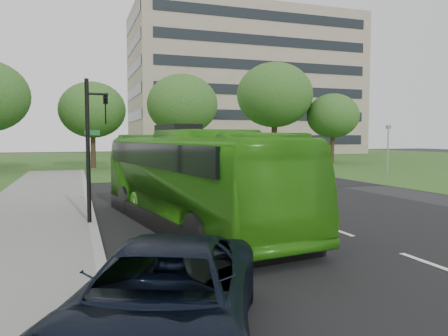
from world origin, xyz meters
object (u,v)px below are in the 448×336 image
at_px(office_building, 244,85).
at_px(traffic_light, 93,140).
at_px(sedan, 295,165).
at_px(suv, 164,300).
at_px(tree_park_d, 275,95).
at_px(tree_park_e, 333,116).
at_px(tree_park_c, 182,105).
at_px(tree_park_b, 92,110).
at_px(bus, 190,178).
at_px(camera_pole, 388,143).

height_order(office_building, traffic_light, office_building).
height_order(sedan, suv, sedan).
relative_size(tree_park_d, tree_park_e, 1.44).
bearing_deg(tree_park_c, tree_park_b, 160.69).
bearing_deg(bus, traffic_light, 155.44).
distance_m(bus, sedan, 20.93).
distance_m(tree_park_b, tree_park_e, 25.93).
xyz_separation_m(tree_park_c, sedan, (6.68, -9.80, -5.23)).
bearing_deg(suv, bus, 95.98).
height_order(tree_park_b, sedan, tree_park_b).
xyz_separation_m(office_building, sedan, (-13.32, -45.22, -11.77)).
bearing_deg(office_building, tree_park_c, -119.45).
height_order(tree_park_c, bus, tree_park_c).
height_order(tree_park_d, bus, tree_park_d).
bearing_deg(tree_park_b, bus, -86.16).
bearing_deg(tree_park_c, sedan, -55.73).
bearing_deg(office_building, tree_park_d, -105.14).
bearing_deg(tree_park_d, tree_park_e, -17.85).
bearing_deg(tree_park_b, camera_pole, -32.87).
bearing_deg(bus, camera_pole, 27.88).
distance_m(tree_park_d, bus, 36.26).
bearing_deg(suv, traffic_light, 116.29).
relative_size(tree_park_e, suv, 1.51).
relative_size(tree_park_c, sedan, 2.00).
relative_size(tree_park_d, traffic_light, 2.37).
xyz_separation_m(suv, traffic_light, (-0.55, 8.95, 2.07)).
distance_m(office_building, traffic_light, 68.25).
xyz_separation_m(tree_park_b, tree_park_c, (7.97, -2.79, 0.50)).
bearing_deg(bus, suv, -115.68).
distance_m(tree_park_e, bus, 37.85).
xyz_separation_m(tree_park_b, bus, (1.96, -29.22, -3.90)).
height_order(tree_park_b, tree_park_e, tree_park_b).
relative_size(office_building, bus, 3.60).
bearing_deg(tree_park_c, tree_park_e, 8.30).
height_order(tree_park_b, bus, tree_park_b).
height_order(tree_park_c, tree_park_d, tree_park_d).
height_order(office_building, tree_park_d, office_building).
relative_size(tree_park_e, camera_pole, 2.03).
relative_size(tree_park_b, sedan, 1.84).
height_order(tree_park_e, sedan, tree_park_e).
bearing_deg(tree_park_e, camera_pole, -105.56).
xyz_separation_m(tree_park_b, camera_pole, (22.02, -14.22, -2.97)).
xyz_separation_m(tree_park_b, suv, (-0.48, -37.33, -4.74)).
xyz_separation_m(office_building, bus, (-26.01, -61.85, -10.95)).
bearing_deg(sedan, tree_park_e, -28.51).
bearing_deg(suv, sedan, 81.30).
distance_m(tree_park_b, sedan, 19.89).
height_order(tree_park_e, bus, tree_park_e).
relative_size(office_building, suv, 7.78).
distance_m(office_building, bus, 67.98).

